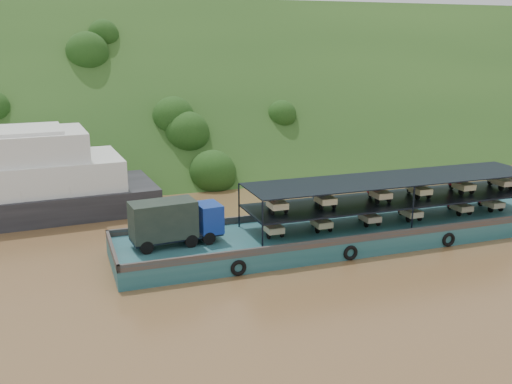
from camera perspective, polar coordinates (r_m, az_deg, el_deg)
name	(u,v)px	position (r m, az deg, el deg)	size (l,w,h in m)	color
ground	(294,241)	(42.98, 3.87, -4.86)	(160.00, 160.00, 0.00)	brown
hillside	(187,154)	(76.24, -6.91, 3.76)	(140.00, 28.00, 28.00)	#1A3914
cargo_barge	(343,228)	(42.77, 8.66, -3.56)	(35.00, 7.18, 4.54)	#16474D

